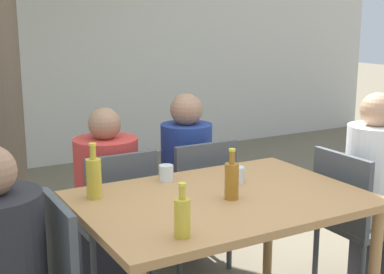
% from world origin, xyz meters
% --- Properties ---
extents(cafe_building_wall, '(10.00, 0.08, 2.80)m').
position_xyz_m(cafe_building_wall, '(0.00, 3.88, 1.40)').
color(cafe_building_wall, beige).
rests_on(cafe_building_wall, ground_plane).
extents(dining_table_front, '(1.42, 1.00, 0.78)m').
position_xyz_m(dining_table_front, '(0.00, 0.00, 0.70)').
color(dining_table_front, '#B27F4C').
rests_on(dining_table_front, ground_plane).
extents(patio_chair_1, '(0.44, 0.44, 0.90)m').
position_xyz_m(patio_chair_1, '(0.94, 0.00, 0.51)').
color(patio_chair_1, '#474C51').
rests_on(patio_chair_1, ground_plane).
extents(patio_chair_2, '(0.44, 0.44, 0.90)m').
position_xyz_m(patio_chair_2, '(-0.28, 0.73, 0.51)').
color(patio_chair_2, '#474C51').
rests_on(patio_chair_2, ground_plane).
extents(patio_chair_3, '(0.44, 0.44, 0.90)m').
position_xyz_m(patio_chair_3, '(0.28, 0.73, 0.51)').
color(patio_chair_3, '#474C51').
rests_on(patio_chair_3, ground_plane).
extents(person_seated_1, '(0.57, 0.34, 1.24)m').
position_xyz_m(person_seated_1, '(1.18, -0.00, 0.55)').
color(person_seated_1, '#383842').
rests_on(person_seated_1, ground_plane).
extents(person_seated_2, '(0.40, 0.60, 1.13)m').
position_xyz_m(person_seated_2, '(-0.28, 0.96, 0.51)').
color(person_seated_2, '#383842').
rests_on(person_seated_2, ground_plane).
extents(person_seated_3, '(0.34, 0.57, 1.18)m').
position_xyz_m(person_seated_3, '(0.28, 0.96, 0.53)').
color(person_seated_3, '#383842').
rests_on(person_seated_3, ground_plane).
extents(oil_cruet_0, '(0.08, 0.08, 0.28)m').
position_xyz_m(oil_cruet_0, '(-0.57, 0.29, 0.89)').
color(oil_cruet_0, gold).
rests_on(oil_cruet_0, dining_table_front).
extents(amber_bottle_1, '(0.07, 0.07, 0.26)m').
position_xyz_m(amber_bottle_1, '(0.02, -0.06, 0.88)').
color(amber_bottle_1, '#9E661E').
rests_on(amber_bottle_1, dining_table_front).
extents(oil_cruet_2, '(0.07, 0.07, 0.23)m').
position_xyz_m(oil_cruet_2, '(-0.42, -0.36, 0.87)').
color(oil_cruet_2, gold).
rests_on(oil_cruet_2, dining_table_front).
extents(drinking_glass_0, '(0.08, 0.08, 0.09)m').
position_xyz_m(drinking_glass_0, '(-0.12, 0.38, 0.82)').
color(drinking_glass_0, silver).
rests_on(drinking_glass_0, dining_table_front).
extents(drinking_glass_1, '(0.08, 0.08, 0.09)m').
position_xyz_m(drinking_glass_1, '(0.20, 0.15, 0.82)').
color(drinking_glass_1, silver).
rests_on(drinking_glass_1, dining_table_front).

